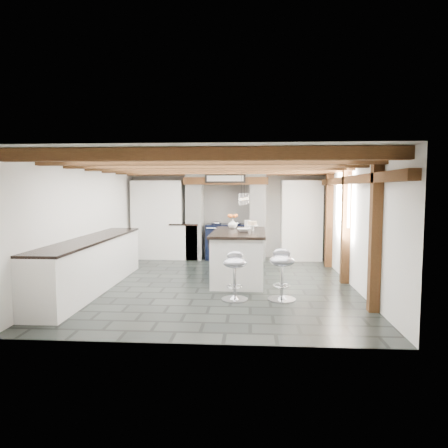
# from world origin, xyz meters

# --- Properties ---
(ground) EXTENTS (6.00, 6.00, 0.00)m
(ground) POSITION_xyz_m (0.00, 0.00, 0.00)
(ground) COLOR black
(ground) RESTS_ON ground
(room_shell) EXTENTS (6.00, 6.03, 6.00)m
(room_shell) POSITION_xyz_m (-0.61, 1.42, 1.07)
(room_shell) COLOR white
(room_shell) RESTS_ON ground
(range_cooker) EXTENTS (1.00, 0.63, 0.99)m
(range_cooker) POSITION_xyz_m (0.00, 2.68, 0.47)
(range_cooker) COLOR black
(range_cooker) RESTS_ON ground
(kitchen_island) EXTENTS (1.06, 1.98, 1.29)m
(kitchen_island) POSITION_xyz_m (0.40, 0.33, 0.50)
(kitchen_island) COLOR white
(kitchen_island) RESTS_ON ground
(bar_stool_near) EXTENTS (0.49, 0.49, 0.83)m
(bar_stool_near) POSITION_xyz_m (1.13, -1.10, 0.52)
(bar_stool_near) COLOR silver
(bar_stool_near) RESTS_ON ground
(bar_stool_far) EXTENTS (0.47, 0.47, 0.79)m
(bar_stool_far) POSITION_xyz_m (0.37, -1.14, 0.49)
(bar_stool_far) COLOR silver
(bar_stool_far) RESTS_ON ground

